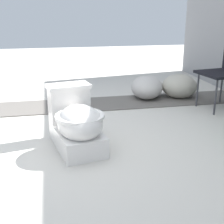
{
  "coord_description": "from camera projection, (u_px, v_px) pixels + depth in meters",
  "views": [
    {
      "loc": [
        2.43,
        -0.12,
        1.13
      ],
      "look_at": [
        0.01,
        0.37,
        0.3
      ],
      "focal_mm": 50.0,
      "sensor_mm": 36.0,
      "label": 1
    }
  ],
  "objects": [
    {
      "name": "ground_plane",
      "position": [
        69.0,
        148.0,
        2.65
      ],
      "size": [
        14.0,
        14.0,
        0.0
      ],
      "primitive_type": "plane",
      "color": "beige"
    },
    {
      "name": "gravel_strip",
      "position": [
        103.0,
        104.0,
        3.84
      ],
      "size": [
        0.56,
        8.0,
        0.01
      ],
      "primitive_type": "cube",
      "color": "#605B56",
      "rests_on": "ground"
    },
    {
      "name": "toilet",
      "position": [
        77.0,
        123.0,
        2.58
      ],
      "size": [
        0.69,
        0.49,
        0.52
      ],
      "rotation": [
        0.0,
        0.0,
        0.21
      ],
      "color": "white",
      "rests_on": "ground"
    },
    {
      "name": "boulder_near",
      "position": [
        147.0,
        87.0,
        4.04
      ],
      "size": [
        0.61,
        0.54,
        0.29
      ],
      "primitive_type": "ellipsoid",
      "rotation": [
        0.0,
        0.0,
        2.84
      ],
      "color": "#B7B2AD",
      "rests_on": "ground"
    },
    {
      "name": "boulder_far",
      "position": [
        179.0,
        86.0,
        4.07
      ],
      "size": [
        0.5,
        0.53,
        0.31
      ],
      "primitive_type": "ellipsoid",
      "rotation": [
        0.0,
        0.0,
        1.37
      ],
      "color": "#ADA899",
      "rests_on": "ground"
    }
  ]
}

